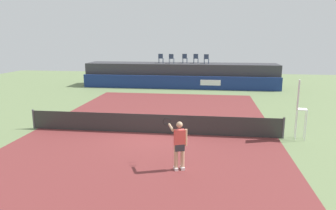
% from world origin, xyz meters
% --- Properties ---
extents(ground_plane, '(48.00, 48.00, 0.00)m').
position_xyz_m(ground_plane, '(0.00, 3.00, 0.00)').
color(ground_plane, '#6B7F51').
extents(court_inner, '(12.00, 22.00, 0.00)m').
position_xyz_m(court_inner, '(0.00, 0.00, 0.00)').
color(court_inner, maroon).
rests_on(court_inner, ground).
extents(sponsor_wall, '(18.00, 0.22, 1.20)m').
position_xyz_m(sponsor_wall, '(0.01, 13.50, 0.60)').
color(sponsor_wall, navy).
rests_on(sponsor_wall, ground).
extents(spectator_platform, '(18.00, 2.80, 2.20)m').
position_xyz_m(spectator_platform, '(0.00, 15.30, 1.10)').
color(spectator_platform, '#38383D').
rests_on(spectator_platform, ground).
extents(spectator_chair_far_left, '(0.45, 0.45, 0.89)m').
position_xyz_m(spectator_chair_far_left, '(-1.93, 15.21, 2.69)').
color(spectator_chair_far_left, '#2D3D56').
rests_on(spectator_chair_far_left, spectator_platform).
extents(spectator_chair_left, '(0.47, 0.47, 0.89)m').
position_xyz_m(spectator_chair_left, '(-0.88, 14.96, 2.69)').
color(spectator_chair_left, '#2D3D56').
rests_on(spectator_chair_left, spectator_platform).
extents(spectator_chair_center, '(0.48, 0.48, 0.89)m').
position_xyz_m(spectator_chair_center, '(0.34, 15.44, 2.69)').
color(spectator_chair_center, '#2D3D56').
rests_on(spectator_chair_center, spectator_platform).
extents(spectator_chair_right, '(0.46, 0.46, 0.89)m').
position_xyz_m(spectator_chair_right, '(1.39, 15.47, 2.69)').
color(spectator_chair_right, '#2D3D56').
rests_on(spectator_chair_right, spectator_platform).
extents(spectator_chair_far_right, '(0.48, 0.48, 0.89)m').
position_xyz_m(spectator_chair_far_right, '(2.39, 14.96, 2.69)').
color(spectator_chair_far_right, '#2D3D56').
rests_on(spectator_chair_far_right, spectator_platform).
extents(umpire_chair, '(0.50, 0.50, 2.76)m').
position_xyz_m(umpire_chair, '(6.84, 0.02, 1.59)').
color(umpire_chair, white).
rests_on(umpire_chair, ground).
extents(tennis_net, '(12.40, 0.02, 0.95)m').
position_xyz_m(tennis_net, '(0.00, 0.00, 0.47)').
color(tennis_net, '#2D2D2D').
rests_on(tennis_net, ground).
extents(net_post_near, '(0.10, 0.10, 1.00)m').
position_xyz_m(net_post_near, '(-6.20, 0.00, 0.50)').
color(net_post_near, '#4C4C51').
rests_on(net_post_near, ground).
extents(net_post_far, '(0.10, 0.10, 1.00)m').
position_xyz_m(net_post_far, '(6.20, 0.00, 0.50)').
color(net_post_far, '#4C4C51').
rests_on(net_post_far, ground).
extents(tennis_player, '(0.98, 1.09, 1.77)m').
position_xyz_m(tennis_player, '(1.73, -4.13, 0.96)').
color(tennis_player, white).
rests_on(tennis_player, court_inner).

